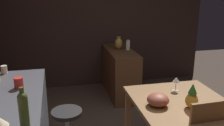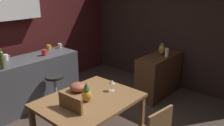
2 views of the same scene
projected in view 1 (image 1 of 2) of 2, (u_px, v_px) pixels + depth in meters
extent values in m
cube|color=#33231E|center=(92.00, 18.00, 4.85)|extent=(0.10, 4.40, 2.60)
cube|color=olive|center=(186.00, 107.00, 2.60)|extent=(1.25, 0.97, 0.04)
cube|color=olive|center=(128.00, 117.00, 3.15)|extent=(0.06, 0.06, 0.70)
cube|color=olive|center=(193.00, 110.00, 3.34)|extent=(0.06, 0.06, 0.70)
cube|color=#56351E|center=(120.00, 73.00, 4.58)|extent=(1.10, 0.44, 0.82)
cylinder|color=#262323|center=(67.00, 113.00, 2.66)|extent=(0.32, 0.32, 0.04)
cylinder|color=silver|center=(209.00, 117.00, 2.35)|extent=(0.06, 0.06, 0.00)
cylinder|color=silver|center=(209.00, 113.00, 2.34)|extent=(0.01, 0.01, 0.08)
cone|color=silver|center=(210.00, 106.00, 2.32)|extent=(0.07, 0.07, 0.07)
cylinder|color=silver|center=(175.00, 90.00, 2.96)|extent=(0.08, 0.08, 0.00)
cylinder|color=silver|center=(176.00, 86.00, 2.94)|extent=(0.01, 0.01, 0.10)
cone|color=silver|center=(176.00, 80.00, 2.92)|extent=(0.08, 0.08, 0.06)
ellipsoid|color=gold|center=(192.00, 100.00, 2.52)|extent=(0.12, 0.12, 0.15)
cone|color=#2D6B28|center=(193.00, 88.00, 2.48)|extent=(0.09, 0.09, 0.10)
ellipsoid|color=#9E4C38|center=(158.00, 100.00, 2.57)|extent=(0.22, 0.22, 0.12)
cylinder|color=#475623|center=(24.00, 113.00, 1.83)|extent=(0.07, 0.07, 0.25)
sphere|color=#475623|center=(22.00, 97.00, 1.80)|extent=(0.07, 0.07, 0.07)
cylinder|color=#475623|center=(22.00, 91.00, 1.78)|extent=(0.03, 0.03, 0.05)
cylinder|color=beige|center=(4.00, 70.00, 3.03)|extent=(0.07, 0.07, 0.09)
torus|color=beige|center=(5.00, 68.00, 3.07)|extent=(0.05, 0.01, 0.05)
cylinder|color=red|center=(19.00, 83.00, 2.60)|extent=(0.09, 0.09, 0.11)
torus|color=red|center=(19.00, 80.00, 2.65)|extent=(0.05, 0.01, 0.05)
cylinder|color=white|center=(128.00, 45.00, 4.47)|extent=(0.07, 0.07, 0.17)
ellipsoid|color=yellow|center=(128.00, 40.00, 4.44)|extent=(0.01, 0.01, 0.03)
ellipsoid|color=#B78C38|center=(119.00, 43.00, 4.50)|extent=(0.13, 0.13, 0.20)
cylinder|color=#B78C38|center=(119.00, 37.00, 4.47)|extent=(0.07, 0.07, 0.02)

